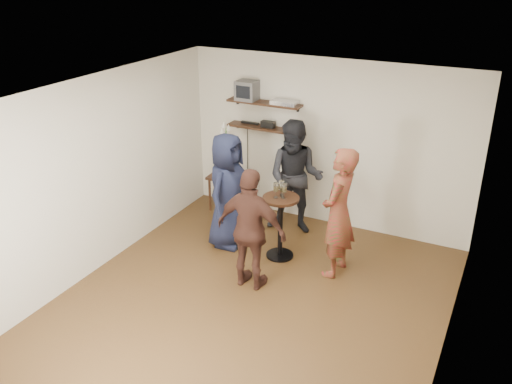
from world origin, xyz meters
TOP-DOWN VIEW (x-y plane):
  - room at (0.00, 0.00)m, footprint 4.58×5.08m
  - shelf_upper at (-1.00, 2.38)m, footprint 1.20×0.25m
  - shelf_lower at (-1.00, 2.38)m, footprint 1.20×0.25m
  - crt_monitor at (-1.29, 2.38)m, footprint 0.32×0.30m
  - dvd_deck at (-0.65, 2.38)m, footprint 0.40×0.24m
  - radio at (-0.93, 2.38)m, footprint 0.22×0.10m
  - power_strip at (-1.27, 2.42)m, footprint 0.30×0.05m
  - side_table at (-1.60, 2.20)m, footprint 0.54×0.54m
  - vase_lilies at (-1.60, 2.20)m, footprint 0.19×0.19m
  - drinks_table at (-0.15, 1.16)m, footprint 0.50×0.50m
  - wine_glass_fl at (-0.21, 1.12)m, footprint 0.07×0.07m
  - wine_glass_fr at (-0.10, 1.14)m, footprint 0.07×0.07m
  - wine_glass_bl at (-0.18, 1.23)m, footprint 0.07×0.07m
  - wine_glass_br at (-0.13, 1.16)m, footprint 0.07×0.07m
  - person_plaid at (0.68, 1.11)m, footprint 0.46×0.67m
  - person_dark at (-0.29, 1.99)m, footprint 0.95×0.79m
  - person_navy at (-0.99, 1.16)m, footprint 0.54×0.83m
  - person_brown at (-0.18, 0.32)m, footprint 0.96×0.42m

SIDE VIEW (x-z plane):
  - side_table at x=-1.60m, z-range 0.21..0.82m
  - drinks_table at x=-0.15m, z-range 0.13..1.05m
  - person_brown at x=-0.18m, z-range 0.00..1.61m
  - person_navy at x=-0.99m, z-range 0.00..1.71m
  - person_dark at x=-0.29m, z-range 0.00..1.76m
  - person_plaid at x=0.68m, z-range 0.00..1.77m
  - vase_lilies at x=-1.60m, z-range 0.44..1.38m
  - wine_glass_br at x=-0.13m, z-range 0.96..1.16m
  - wine_glass_bl at x=-0.18m, z-range 0.96..1.17m
  - wine_glass_fl at x=-0.21m, z-range 0.96..1.17m
  - wine_glass_fr at x=-0.10m, z-range 0.96..1.18m
  - room at x=0.00m, z-range -0.04..2.64m
  - shelf_lower at x=-1.00m, z-range 1.43..1.47m
  - power_strip at x=-1.27m, z-range 1.47..1.50m
  - radio at x=-0.93m, z-range 1.47..1.57m
  - shelf_upper at x=-1.00m, z-range 1.83..1.87m
  - dvd_deck at x=-0.65m, z-range 1.87..1.93m
  - crt_monitor at x=-1.29m, z-range 1.87..2.17m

